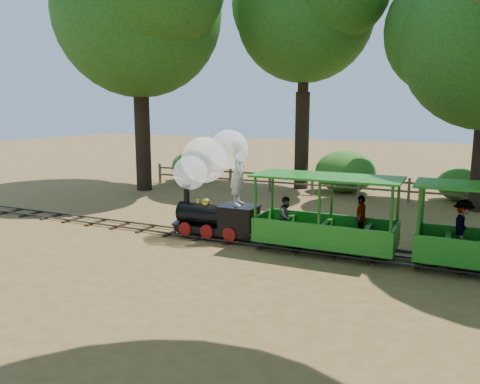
% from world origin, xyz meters
% --- Properties ---
extents(ground, '(90.00, 90.00, 0.00)m').
position_xyz_m(ground, '(0.00, 0.00, 0.00)').
color(ground, olive).
rests_on(ground, ground).
extents(track, '(22.00, 1.00, 0.10)m').
position_xyz_m(track, '(0.00, 0.00, 0.07)').
color(track, '#3F3D3A').
rests_on(track, ground).
extents(locomotive, '(2.81, 1.32, 3.23)m').
position_xyz_m(locomotive, '(-1.68, 0.07, 1.82)').
color(locomotive, black).
rests_on(locomotive, ground).
extents(carriage_front, '(3.74, 1.53, 1.95)m').
position_xyz_m(carriage_front, '(1.67, 0.03, 0.78)').
color(carriage_front, '#1E7B1A').
rests_on(carriage_front, track).
extents(oak_nw, '(9.17, 8.07, 11.56)m').
position_xyz_m(oak_nw, '(-8.54, 6.10, 8.26)').
color(oak_nw, '#2D2116').
rests_on(oak_nw, ground).
extents(oak_nc, '(7.79, 6.86, 11.12)m').
position_xyz_m(oak_nc, '(-2.03, 9.58, 8.31)').
color(oak_nc, '#2D2116').
rests_on(oak_nc, ground).
extents(fence, '(18.10, 0.10, 1.00)m').
position_xyz_m(fence, '(0.00, 8.00, 0.58)').
color(fence, brown).
rests_on(fence, ground).
extents(shrub_west, '(2.25, 1.73, 1.56)m').
position_xyz_m(shrub_west, '(-7.87, 9.30, 0.78)').
color(shrub_west, '#2D6B1E').
rests_on(shrub_west, ground).
extents(shrub_mid_w, '(2.74, 2.10, 1.89)m').
position_xyz_m(shrub_mid_w, '(0.13, 9.30, 0.95)').
color(shrub_mid_w, '#2D6B1E').
rests_on(shrub_mid_w, ground).
extents(shrub_mid_e, '(1.97, 1.52, 1.37)m').
position_xyz_m(shrub_mid_e, '(4.91, 9.30, 0.68)').
color(shrub_mid_e, '#2D6B1E').
rests_on(shrub_mid_e, ground).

